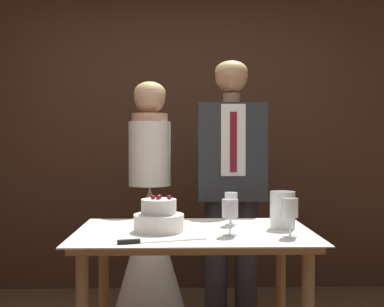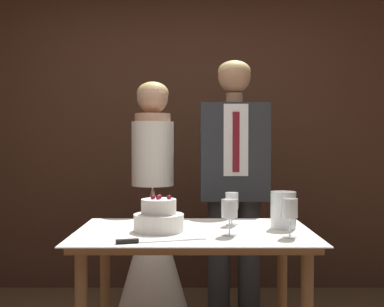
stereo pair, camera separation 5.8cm
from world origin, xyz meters
name	(u,v)px [view 1 (the left image)]	position (x,y,z in m)	size (l,w,h in m)	color
wall_back	(177,121)	(0.00, 1.99, 1.42)	(5.38, 0.12, 2.85)	#472B1E
cake_table	(194,252)	(0.10, 0.26, 0.69)	(1.18, 0.76, 0.80)	brown
tiered_cake	(159,218)	(-0.08, 0.25, 0.87)	(0.25, 0.25, 0.18)	white
cake_knife	(146,241)	(-0.12, -0.03, 0.81)	(0.40, 0.13, 0.02)	silver
wine_glass_near	(231,202)	(0.30, 0.43, 0.92)	(0.07, 0.07, 0.17)	silver
wine_glass_middle	(290,209)	(0.54, 0.10, 0.93)	(0.07, 0.07, 0.18)	silver
wine_glass_far	(230,210)	(0.27, 0.14, 0.92)	(0.08, 0.08, 0.17)	silver
hurricane_candle	(283,211)	(0.56, 0.32, 0.89)	(0.13, 0.13, 0.19)	silver
bride	(150,237)	(-0.17, 1.07, 0.61)	(0.54, 0.54, 1.64)	white
groom	(231,175)	(0.37, 1.07, 1.02)	(0.45, 0.25, 1.78)	#282B30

